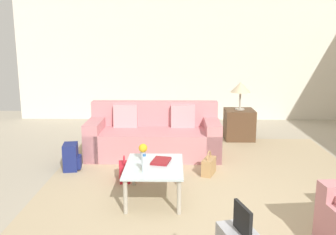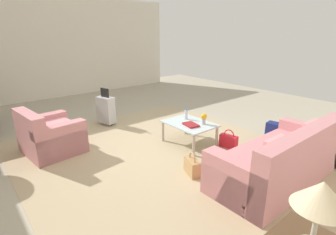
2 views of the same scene
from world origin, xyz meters
name	(u,v)px [view 1 (image 1 of 2)]	position (x,y,z in m)	size (l,w,h in m)	color
ground_plane	(197,213)	(0.00, 0.00, 0.00)	(12.00, 12.00, 0.00)	#A89E89
wall_left	(186,55)	(-5.06, 0.00, 1.55)	(0.12, 8.00, 3.10)	silver
area_rug	(210,192)	(-0.60, 0.20, 0.00)	(5.20, 4.40, 0.01)	tan
couch	(154,137)	(-2.19, -0.60, 0.30)	(0.93, 2.16, 0.87)	#C67F84
coffee_table	(154,170)	(-0.40, -0.50, 0.37)	(0.94, 0.70, 0.43)	silver
water_bottle	(144,163)	(-0.20, -0.60, 0.52)	(0.06, 0.06, 0.20)	silver
coffee_table_book	(161,161)	(-0.52, -0.42, 0.44)	(0.29, 0.20, 0.03)	maroon
flower_vase	(143,150)	(-0.62, -0.65, 0.55)	(0.11, 0.11, 0.21)	#B2B7BC
side_table	(239,124)	(-3.20, 1.00, 0.29)	(0.55, 0.55, 0.58)	#513823
table_lamp	(241,88)	(-3.20, 1.00, 1.01)	(0.38, 0.38, 0.54)	#ADA899
handbag_tan	(209,166)	(-1.24, 0.24, 0.13)	(0.35, 0.24, 0.36)	tan
handbag_red	(124,171)	(-0.99, -0.94, 0.13)	(0.34, 0.20, 0.36)	red
backpack_navy	(71,157)	(-1.40, -1.79, 0.19)	(0.33, 0.29, 0.40)	navy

